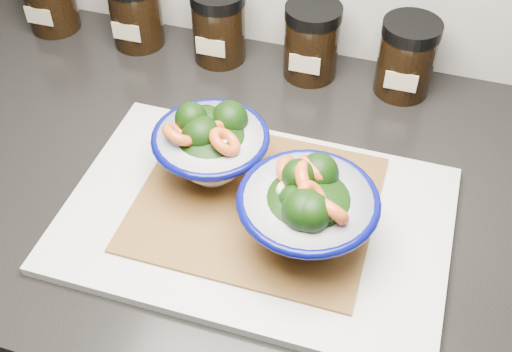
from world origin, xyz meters
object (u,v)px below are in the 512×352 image
(bowl_left, at_px, (211,145))
(spice_jar_d, at_px, (312,41))
(spice_jar_c, at_px, (219,25))
(spice_jar_e, at_px, (406,58))
(bowl_right, at_px, (307,210))
(cutting_board, at_px, (256,219))
(spice_jar_b, at_px, (136,11))

(bowl_left, height_order, spice_jar_d, bowl_left)
(spice_jar_c, distance_m, spice_jar_d, 0.14)
(spice_jar_e, bearing_deg, bowl_right, -100.91)
(bowl_left, distance_m, spice_jar_e, 0.32)
(spice_jar_d, xyz_separation_m, spice_jar_e, (0.14, 0.00, 0.00))
(spice_jar_d, bearing_deg, cutting_board, -88.13)
(cutting_board, xyz_separation_m, spice_jar_d, (-0.01, 0.31, 0.05))
(cutting_board, relative_size, spice_jar_b, 3.98)
(spice_jar_c, relative_size, spice_jar_e, 1.00)
(cutting_board, height_order, bowl_left, bowl_left)
(spice_jar_b, relative_size, spice_jar_e, 1.00)
(bowl_left, height_order, spice_jar_e, bowl_left)
(cutting_board, distance_m, spice_jar_c, 0.34)
(spice_jar_c, bearing_deg, bowl_left, -72.48)
(cutting_board, xyz_separation_m, spice_jar_b, (-0.29, 0.31, 0.05))
(cutting_board, height_order, spice_jar_e, spice_jar_e)
(cutting_board, distance_m, bowl_left, 0.10)
(bowl_left, distance_m, spice_jar_b, 0.34)
(bowl_left, bearing_deg, spice_jar_c, 107.52)
(spice_jar_b, bearing_deg, bowl_left, -49.77)
(bowl_left, height_order, spice_jar_c, bowl_left)
(cutting_board, bearing_deg, spice_jar_d, 91.87)
(spice_jar_c, bearing_deg, bowl_right, -56.33)
(bowl_right, distance_m, spice_jar_b, 0.48)
(spice_jar_b, relative_size, spice_jar_d, 1.00)
(spice_jar_c, xyz_separation_m, spice_jar_d, (0.14, 0.00, 0.00))
(spice_jar_c, distance_m, spice_jar_e, 0.28)
(cutting_board, xyz_separation_m, spice_jar_e, (0.13, 0.31, 0.05))
(bowl_left, height_order, bowl_right, bowl_right)
(spice_jar_e, bearing_deg, bowl_left, -127.82)
(spice_jar_b, bearing_deg, spice_jar_e, 0.00)
(bowl_right, bearing_deg, spice_jar_b, 137.29)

